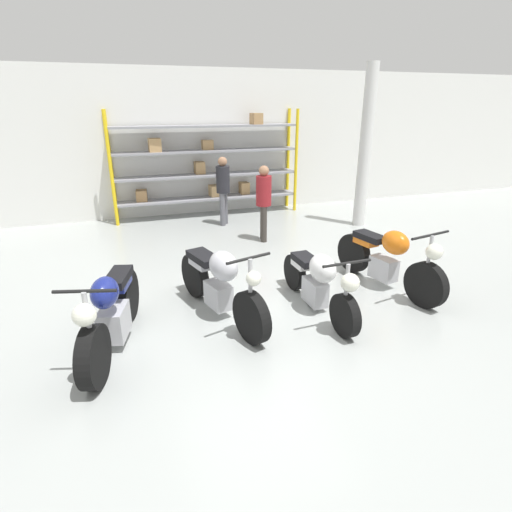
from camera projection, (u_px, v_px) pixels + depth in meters
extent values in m
plane|color=#9EA3A0|center=(265.00, 312.00, 5.65)|extent=(30.00, 30.00, 0.00)
cube|color=white|center=(189.00, 144.00, 10.17)|extent=(30.00, 0.08, 3.60)
cylinder|color=yellow|center=(111.00, 170.00, 9.21)|extent=(0.08, 0.08, 2.64)
cylinder|color=yellow|center=(296.00, 162.00, 10.57)|extent=(0.08, 0.08, 2.64)
cylinder|color=yellow|center=(111.00, 167.00, 9.69)|extent=(0.08, 0.08, 2.64)
cylinder|color=yellow|center=(288.00, 159.00, 11.06)|extent=(0.08, 0.08, 2.64)
cube|color=gray|center=(209.00, 198.00, 10.44)|extent=(4.65, 0.55, 0.05)
cube|color=gray|center=(208.00, 175.00, 10.23)|extent=(4.65, 0.55, 0.05)
cube|color=gray|center=(207.00, 151.00, 10.02)|extent=(4.65, 0.55, 0.05)
cube|color=gray|center=(206.00, 126.00, 9.80)|extent=(4.65, 0.55, 0.05)
cube|color=tan|center=(200.00, 168.00, 10.22)|extent=(0.25, 0.29, 0.30)
cube|color=tan|center=(216.00, 191.00, 10.50)|extent=(0.35, 0.34, 0.28)
cube|color=tan|center=(207.00, 145.00, 10.07)|extent=(0.27, 0.23, 0.23)
cube|color=#A87F51|center=(256.00, 119.00, 10.10)|extent=(0.28, 0.33, 0.27)
cube|color=#A87F51|center=(142.00, 196.00, 9.96)|extent=(0.29, 0.34, 0.27)
cube|color=tan|center=(244.00, 188.00, 10.79)|extent=(0.24, 0.29, 0.30)
cube|color=tan|center=(155.00, 145.00, 9.56)|extent=(0.30, 0.30, 0.32)
cylinder|color=silver|center=(365.00, 149.00, 9.08)|extent=(0.28, 0.28, 3.60)
cylinder|color=black|center=(94.00, 357.00, 4.07)|extent=(0.33, 0.69, 0.67)
cylinder|color=black|center=(127.00, 295.00, 5.38)|extent=(0.33, 0.69, 0.67)
cube|color=#ADADB2|center=(114.00, 322.00, 4.79)|extent=(0.40, 0.52, 0.38)
ellipsoid|color=navy|center=(105.00, 293.00, 4.46)|extent=(0.40, 0.50, 0.35)
cube|color=black|center=(118.00, 277.00, 4.98)|extent=(0.39, 0.64, 0.10)
cube|color=navy|center=(120.00, 283.00, 5.05)|extent=(0.31, 0.46, 0.12)
cylinder|color=#ADADB2|center=(89.00, 325.00, 3.96)|extent=(0.06, 0.06, 0.72)
sphere|color=silver|center=(84.00, 315.00, 3.84)|extent=(0.23, 0.23, 0.23)
cylinder|color=black|center=(85.00, 291.00, 3.86)|extent=(0.60, 0.19, 0.04)
cylinder|color=black|center=(251.00, 317.00, 4.83)|extent=(0.31, 0.68, 0.67)
cylinder|color=black|center=(195.00, 275.00, 6.01)|extent=(0.31, 0.68, 0.67)
cube|color=#ADADB2|center=(218.00, 295.00, 5.47)|extent=(0.35, 0.47, 0.35)
ellipsoid|color=#B7B7BF|center=(224.00, 266.00, 5.17)|extent=(0.46, 0.56, 0.40)
cube|color=black|center=(204.00, 257.00, 5.62)|extent=(0.43, 0.65, 0.10)
cube|color=#B7B7BF|center=(202.00, 262.00, 5.70)|extent=(0.34, 0.47, 0.12)
cylinder|color=#ADADB2|center=(250.00, 289.00, 4.71)|extent=(0.06, 0.06, 0.75)
sphere|color=silver|center=(254.00, 279.00, 4.60)|extent=(0.18, 0.18, 0.18)
cylinder|color=black|center=(249.00, 258.00, 4.60)|extent=(0.58, 0.20, 0.04)
cylinder|color=black|center=(345.00, 315.00, 4.98)|extent=(0.14, 0.57, 0.56)
cylinder|color=black|center=(294.00, 272.00, 6.27)|extent=(0.14, 0.57, 0.56)
cube|color=#ADADB2|center=(315.00, 291.00, 5.68)|extent=(0.23, 0.43, 0.36)
ellipsoid|color=silver|center=(323.00, 268.00, 5.38)|extent=(0.34, 0.50, 0.38)
cube|color=black|center=(305.00, 260.00, 5.84)|extent=(0.28, 0.49, 0.10)
cube|color=silver|center=(302.00, 263.00, 5.96)|extent=(0.24, 0.34, 0.12)
cylinder|color=#ADADB2|center=(346.00, 290.00, 4.88)|extent=(0.05, 0.05, 0.68)
sphere|color=silver|center=(350.00, 283.00, 4.77)|extent=(0.23, 0.23, 0.23)
cylinder|color=black|center=(347.00, 263.00, 4.78)|extent=(0.66, 0.06, 0.04)
cylinder|color=black|center=(426.00, 285.00, 5.69)|extent=(0.26, 0.69, 0.68)
cylinder|color=black|center=(353.00, 253.00, 6.90)|extent=(0.26, 0.69, 0.68)
cube|color=#ADADB2|center=(383.00, 268.00, 6.35)|extent=(0.32, 0.46, 0.36)
ellipsoid|color=orange|center=(395.00, 243.00, 6.04)|extent=(0.39, 0.52, 0.37)
cube|color=black|center=(370.00, 237.00, 6.49)|extent=(0.36, 0.59, 0.10)
cube|color=orange|center=(366.00, 241.00, 6.58)|extent=(0.29, 0.42, 0.12)
cylinder|color=#ADADB2|center=(428.00, 261.00, 5.57)|extent=(0.06, 0.06, 0.73)
sphere|color=silver|center=(434.00, 252.00, 5.46)|extent=(0.23, 0.23, 0.23)
cylinder|color=black|center=(431.00, 235.00, 5.47)|extent=(0.73, 0.18, 0.04)
cylinder|color=#38332D|center=(263.00, 222.00, 8.55)|extent=(0.13, 0.13, 0.77)
cylinder|color=#38332D|center=(264.00, 224.00, 8.38)|extent=(0.13, 0.13, 0.77)
cylinder|color=maroon|center=(264.00, 191.00, 8.22)|extent=(0.39, 0.39, 0.61)
sphere|color=#9E7051|center=(264.00, 171.00, 8.07)|extent=(0.21, 0.21, 0.21)
cylinder|color=#595960|center=(225.00, 208.00, 9.68)|extent=(0.13, 0.13, 0.78)
cylinder|color=#595960|center=(223.00, 210.00, 9.52)|extent=(0.13, 0.13, 0.78)
cylinder|color=#232328|center=(223.00, 179.00, 9.35)|extent=(0.44, 0.44, 0.62)
sphere|color=#9E7051|center=(222.00, 161.00, 9.20)|extent=(0.21, 0.21, 0.21)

